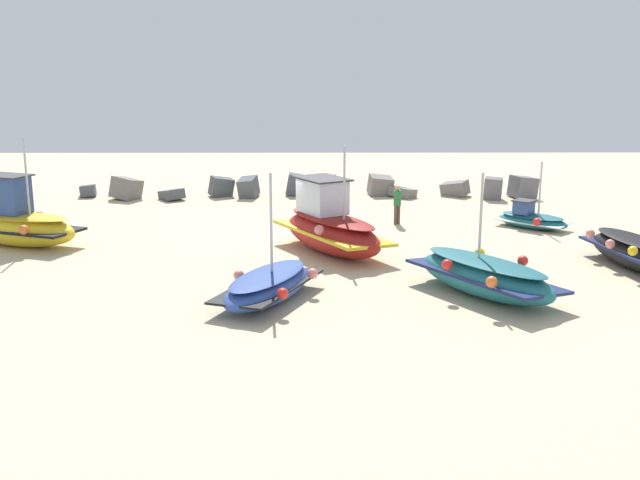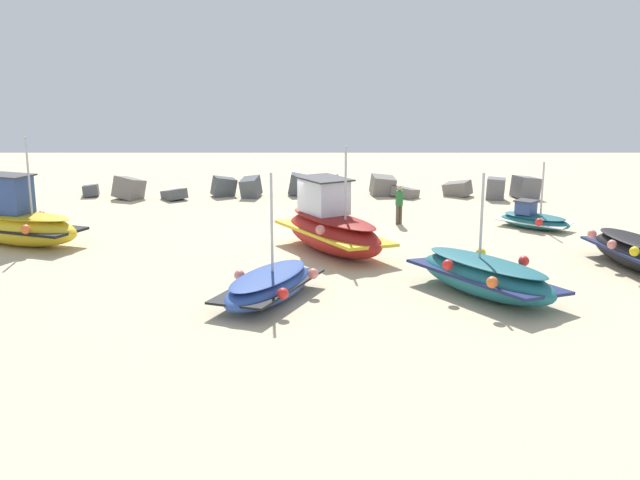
{
  "view_description": "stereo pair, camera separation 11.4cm",
  "coord_description": "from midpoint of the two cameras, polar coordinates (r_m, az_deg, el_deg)",
  "views": [
    {
      "loc": [
        0.21,
        -28.34,
        6.78
      ],
      "look_at": [
        0.36,
        -3.57,
        0.9
      ],
      "focal_mm": 42.32,
      "sensor_mm": 36.0,
      "label": 1
    },
    {
      "loc": [
        0.32,
        -28.34,
        6.78
      ],
      "look_at": [
        0.36,
        -3.57,
        0.9
      ],
      "focal_mm": 42.32,
      "sensor_mm": 36.0,
      "label": 2
    }
  ],
  "objects": [
    {
      "name": "fishing_boat_3",
      "position": [
        30.52,
        -21.69,
        1.21
      ],
      "size": [
        5.19,
        3.48,
        4.13
      ],
      "rotation": [
        0.0,
        0.0,
        2.77
      ],
      "color": "gold",
      "rests_on": "ground_plane"
    },
    {
      "name": "fishing_boat_1",
      "position": [
        27.42,
        22.84,
        -0.81
      ],
      "size": [
        2.52,
        4.78,
        1.13
      ],
      "rotation": [
        0.0,
        0.0,
        1.75
      ],
      "color": "black",
      "rests_on": "ground_plane"
    },
    {
      "name": "breakwater_rocks",
      "position": [
        38.62,
        0.04,
        3.95
      ],
      "size": [
        23.59,
        2.77,
        1.36
      ],
      "color": "#4C5156",
      "rests_on": "ground_plane"
    },
    {
      "name": "person_walking",
      "position": [
        32.17,
        6.02,
        2.87
      ],
      "size": [
        0.32,
        0.32,
        1.68
      ],
      "rotation": [
        0.0,
        0.0,
        5.25
      ],
      "color": "brown",
      "rests_on": "ground_plane"
    },
    {
      "name": "fishing_boat_6",
      "position": [
        22.8,
        12.46,
        -2.66
      ],
      "size": [
        4.47,
        5.34,
        3.72
      ],
      "rotation": [
        0.0,
        0.0,
        5.29
      ],
      "color": "#1E6670",
      "rests_on": "ground_plane"
    },
    {
      "name": "fishing_boat_0",
      "position": [
        21.9,
        -3.83,
        -3.46
      ],
      "size": [
        3.28,
        4.65,
        3.74
      ],
      "rotation": [
        0.0,
        0.0,
        4.3
      ],
      "color": "#2D4C9E",
      "rests_on": "ground_plane"
    },
    {
      "name": "fishing_boat_2",
      "position": [
        32.63,
        15.86,
        1.52
      ],
      "size": [
        3.11,
        2.93,
        2.84
      ],
      "rotation": [
        0.0,
        0.0,
        2.42
      ],
      "color": "#1E6670",
      "rests_on": "ground_plane"
    },
    {
      "name": "ground_plane",
      "position": [
        29.14,
        -0.6,
        -0.1
      ],
      "size": [
        57.95,
        57.95,
        0.0
      ],
      "primitive_type": "plane",
      "color": "beige"
    },
    {
      "name": "fishing_boat_5",
      "position": [
        27.27,
        0.95,
        0.96
      ],
      "size": [
        4.56,
        5.74,
        4.02
      ],
      "rotation": [
        0.0,
        0.0,
        2.11
      ],
      "color": "maroon",
      "rests_on": "ground_plane"
    }
  ]
}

